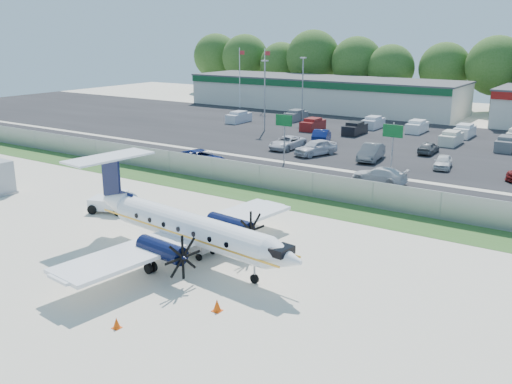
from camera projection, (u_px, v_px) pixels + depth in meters
The scene contains 29 objects.
ground at pixel (200, 252), 33.74m from camera, with size 170.00×170.00×0.00m, color beige.
grass_verge at pixel (300, 203), 43.34m from camera, with size 170.00×4.00×0.02m, color #2D561E.
access_road at pixel (340, 183), 48.94m from camera, with size 170.00×8.00×0.02m, color black.
parking_lot at pixel (419, 145), 65.75m from camera, with size 170.00×32.00×0.02m, color black.
perimeter_fence at pixel (313, 185), 44.67m from camera, with size 120.00×0.06×1.99m.
building_west at pixel (322, 93), 95.45m from camera, with size 46.40×12.40×5.24m.
sign_left at pixel (284, 127), 55.36m from camera, with size 1.80×0.26×5.00m.
sign_mid at pixel (393, 139), 49.49m from camera, with size 1.80×0.26×5.00m.
flagpole_west at pixel (240, 74), 95.42m from camera, with size 1.06×0.12×10.00m.
flagpole_east at pixel (265, 76), 92.75m from camera, with size 1.06×0.12×10.00m.
light_pole_nw at pixel (265, 91), 73.41m from camera, with size 0.90×0.35×9.09m.
light_pole_sw at pixel (303, 85), 81.42m from camera, with size 0.90×0.35×9.09m.
tree_line at pixel (487, 111), 92.97m from camera, with size 112.00×6.00×14.00m, color #2B5117, non-canonical shape.
aircraft at pixel (187, 227), 32.22m from camera, with size 16.43×16.16×5.04m.
pushback_tug at pixel (112, 202), 41.16m from camera, with size 3.24×2.85×1.52m.
baggage_cart_near at pixel (179, 225), 37.07m from camera, with size 2.12×1.52×1.01m.
baggage_cart_far at pixel (195, 245), 33.28m from camera, with size 2.30×1.44×1.19m.
cone_nose at pixel (217, 305), 26.57m from camera, with size 0.42×0.42×0.60m.
cone_port_wing at pixel (117, 323), 25.05m from camera, with size 0.36×0.36×0.51m.
cone_starboard_wing at pixel (344, 197), 44.07m from camera, with size 0.35×0.35×0.50m.
road_car_west at pixel (201, 166), 55.17m from camera, with size 2.61×5.65×1.57m, color navy.
road_car_mid at pixel (379, 183), 49.13m from camera, with size 1.95×4.79×1.39m, color silver.
parked_car_a at pixel (287, 149), 63.38m from camera, with size 2.33×5.05×1.40m, color silver.
parked_car_b at pixel (316, 155), 60.18m from camera, with size 1.99×4.93×1.68m, color silver.
parked_car_c at pixel (371, 160), 57.81m from camera, with size 1.76×5.05×1.66m, color #595B5E.
parked_car_d at pixel (442, 168), 54.40m from camera, with size 1.51×3.75×1.28m, color silver.
parked_car_f at pixel (321, 143), 66.89m from camera, with size 1.70×4.88×1.61m, color navy.
parked_car_g at pixel (428, 154), 60.94m from camera, with size 1.55×3.86×1.31m, color #595B5E.
far_parking_rows at pixel (433, 138), 69.76m from camera, with size 56.00×10.00×1.60m, color gray, non-canonical shape.
Camera 1 is at (20.25, -24.35, 12.61)m, focal length 40.00 mm.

